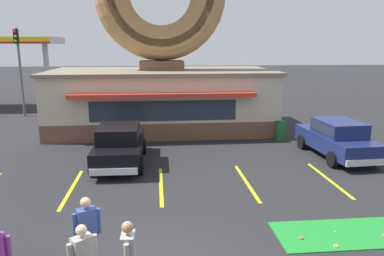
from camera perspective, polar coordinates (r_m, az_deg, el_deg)
name	(u,v)px	position (r m, az deg, el deg)	size (l,w,h in m)	color
donut_shop_building	(162,63)	(21.13, -4.65, 9.86)	(12.30, 6.75, 10.96)	brown
putting_mat	(361,233)	(10.85, 24.40, -14.36)	(4.44, 1.56, 0.03)	#1E842D
mini_donut_near_right	(336,246)	(9.94, 21.10, -16.41)	(0.13, 0.13, 0.04)	#E5C666
mini_donut_mid_left	(301,238)	(10.03, 16.28, -15.76)	(0.13, 0.13, 0.04)	#A5724C
golf_ball	(335,231)	(10.60, 20.98, -14.49)	(0.04, 0.04, 0.04)	white
car_navy	(337,137)	(17.13, 21.21, -1.30)	(2.17, 4.65, 1.60)	navy
car_black	(120,143)	(15.28, -10.98, -2.26)	(2.02, 4.58, 1.60)	black
pedestrian_blue_sweater_man	(87,231)	(8.40, -15.66, -14.83)	(0.54, 0.38, 1.67)	slate
trash_bin	(281,130)	(19.58, 13.35, -0.24)	(0.57, 0.57, 0.97)	#1E662D
traffic_light_pole	(19,61)	(27.34, -24.86, 9.30)	(0.28, 0.47, 5.80)	#595B60
parking_stripe_left	(72,188)	(13.37, -17.86, -8.75)	(0.12, 3.60, 0.01)	yellow
parking_stripe_mid_left	(161,185)	(13.05, -4.74, -8.69)	(0.12, 3.60, 0.01)	yellow
parking_stripe_centre	(247,182)	(13.41, 8.31, -8.18)	(0.12, 3.60, 0.01)	yellow
parking_stripe_mid_right	(329,179)	(14.40, 20.08, -7.36)	(0.12, 3.60, 0.01)	yellow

